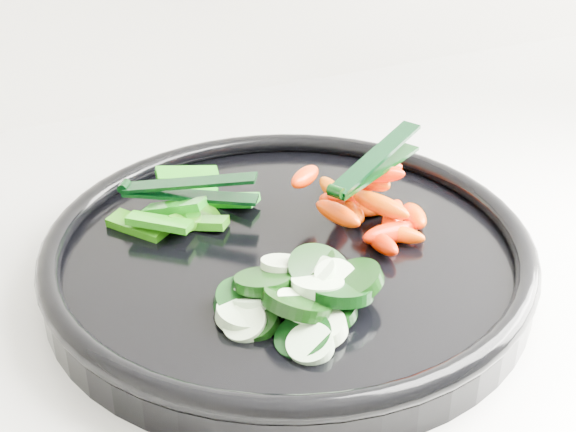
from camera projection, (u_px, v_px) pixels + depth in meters
name	position (u px, v px, depth m)	size (l,w,h in m)	color
veggie_tray	(288.00, 255.00, 0.62)	(0.42, 0.42, 0.04)	black
cucumber_pile	(290.00, 298.00, 0.54)	(0.13, 0.12, 0.04)	black
carrot_pile	(368.00, 203.00, 0.64)	(0.11, 0.14, 0.05)	#F74B00
pepper_pile	(183.00, 211.00, 0.65)	(0.13, 0.10, 0.04)	#09610A
tong_carrot	(373.00, 165.00, 0.63)	(0.11, 0.06, 0.02)	black
tong_pepper	(185.00, 189.00, 0.64)	(0.10, 0.07, 0.02)	black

